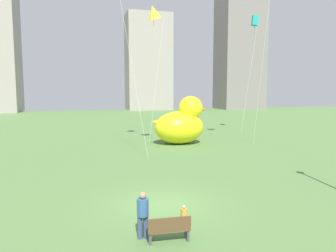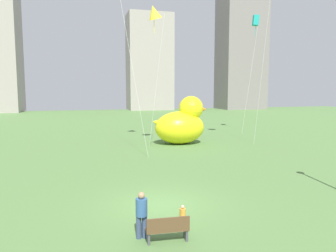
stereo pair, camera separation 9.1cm
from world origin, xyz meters
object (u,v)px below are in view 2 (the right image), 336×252
(park_bench, at_px, (168,229))
(person_adult, at_px, (142,213))
(person_child, at_px, (183,216))
(kite_teal, at_px, (256,21))
(giant_inflatable_duck, at_px, (182,124))
(kite_yellow, at_px, (154,13))

(park_bench, bearing_deg, person_adult, 145.23)
(person_adult, height_order, person_child, person_adult)
(person_adult, distance_m, kite_teal, 30.69)
(giant_inflatable_duck, bearing_deg, person_adult, -111.67)
(giant_inflatable_duck, height_order, kite_yellow, kite_yellow)
(kite_yellow, bearing_deg, park_bench, -101.57)
(park_bench, bearing_deg, giant_inflatable_duck, 70.97)
(park_bench, height_order, kite_teal, kite_teal)
(giant_inflatable_duck, bearing_deg, park_bench, -109.03)
(person_child, relative_size, kite_teal, 0.07)
(park_bench, bearing_deg, kite_yellow, 78.43)
(person_child, xyz_separation_m, giant_inflatable_duck, (5.71, 18.01, 1.40))
(kite_teal, relative_size, kite_yellow, 1.10)
(person_child, xyz_separation_m, kite_yellow, (2.68, 16.13, 10.89))
(giant_inflatable_duck, bearing_deg, kite_yellow, -148.11)
(person_adult, relative_size, giant_inflatable_duck, 0.30)
(park_bench, bearing_deg, kite_teal, 54.61)
(kite_yellow, bearing_deg, giant_inflatable_duck, 31.89)
(giant_inflatable_duck, xyz_separation_m, kite_teal, (9.91, 4.24, 10.69))
(person_adult, bearing_deg, giant_inflatable_duck, 68.33)
(giant_inflatable_duck, distance_m, kite_teal, 15.18)
(person_adult, relative_size, kite_yellow, 0.13)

